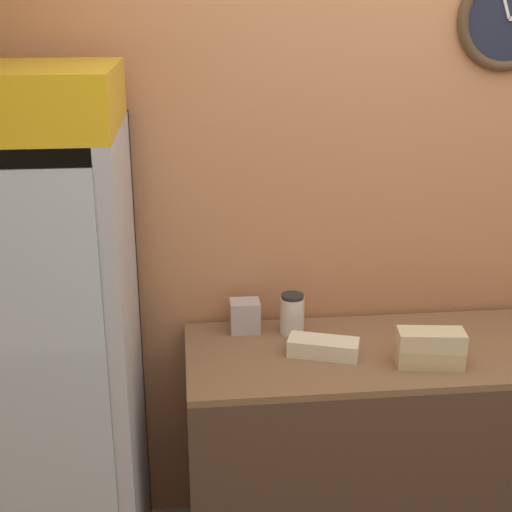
% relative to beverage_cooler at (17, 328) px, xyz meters
% --- Properties ---
extents(wall_back, '(5.20, 0.09, 2.70)m').
position_rel_beverage_cooler_xyz_m(wall_back, '(1.39, 0.36, 0.33)').
color(wall_back, tan).
rests_on(wall_back, ground_plane).
extents(prep_counter, '(1.67, 0.58, 0.87)m').
position_rel_beverage_cooler_xyz_m(prep_counter, '(1.39, 0.02, -0.59)').
color(prep_counter, '#4C3828').
rests_on(prep_counter, ground_plane).
extents(beverage_cooler, '(0.76, 0.72, 1.87)m').
position_rel_beverage_cooler_xyz_m(beverage_cooler, '(0.00, 0.00, 0.00)').
color(beverage_cooler, '#B2B7BC').
rests_on(beverage_cooler, ground_plane).
extents(sandwich_stack_bottom, '(0.24, 0.13, 0.06)m').
position_rel_beverage_cooler_xyz_m(sandwich_stack_bottom, '(1.38, -0.12, -0.12)').
color(sandwich_stack_bottom, tan).
rests_on(sandwich_stack_bottom, prep_counter).
extents(sandwich_stack_middle, '(0.23, 0.12, 0.06)m').
position_rel_beverage_cooler_xyz_m(sandwich_stack_middle, '(1.38, -0.12, -0.06)').
color(sandwich_stack_middle, beige).
rests_on(sandwich_stack_middle, sandwich_stack_bottom).
extents(sandwich_flat_left, '(0.26, 0.17, 0.06)m').
position_rel_beverage_cooler_xyz_m(sandwich_flat_left, '(1.03, -0.00, -0.12)').
color(sandwich_flat_left, beige).
rests_on(sandwich_flat_left, prep_counter).
extents(condiment_jar, '(0.09, 0.09, 0.15)m').
position_rel_beverage_cooler_xyz_m(condiment_jar, '(0.95, 0.19, -0.08)').
color(condiment_jar, silver).
rests_on(condiment_jar, prep_counter).
extents(napkin_dispenser, '(0.11, 0.09, 0.12)m').
position_rel_beverage_cooler_xyz_m(napkin_dispenser, '(0.78, 0.23, -0.09)').
color(napkin_dispenser, '#B7B2AD').
rests_on(napkin_dispenser, prep_counter).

